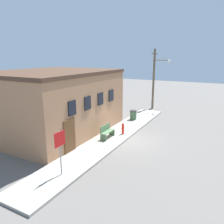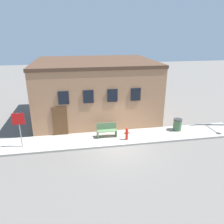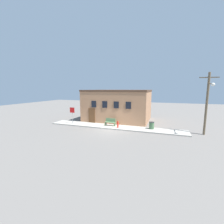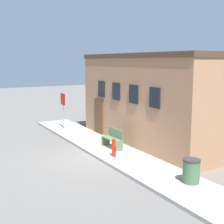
# 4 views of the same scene
# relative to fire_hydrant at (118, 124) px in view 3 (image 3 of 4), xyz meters

# --- Properties ---
(ground_plane) EXTENTS (80.00, 80.00, 0.00)m
(ground_plane) POSITION_rel_fire_hydrant_xyz_m (-0.66, -0.67, -0.56)
(ground_plane) COLOR #66605B
(sidewalk) EXTENTS (17.66, 2.21, 0.14)m
(sidewalk) POSITION_rel_fire_hydrant_xyz_m (-0.66, 0.44, -0.49)
(sidewalk) COLOR #9E998E
(sidewalk) RESTS_ON ground
(brick_building) EXTENTS (9.54, 7.58, 4.77)m
(brick_building) POSITION_rel_fire_hydrant_xyz_m (-1.53, 5.27, 1.83)
(brick_building) COLOR #A87551
(brick_building) RESTS_ON ground
(fire_hydrant) EXTENTS (0.38, 0.18, 0.85)m
(fire_hydrant) POSITION_rel_fire_hydrant_xyz_m (0.00, 0.00, 0.00)
(fire_hydrant) COLOR red
(fire_hydrant) RESTS_ON sidewalk
(stop_sign) EXTENTS (0.73, 0.06, 2.24)m
(stop_sign) POSITION_rel_fire_hydrant_xyz_m (-6.70, 0.18, 1.16)
(stop_sign) COLOR gray
(stop_sign) RESTS_ON sidewalk
(bench) EXTENTS (1.35, 0.44, 0.97)m
(bench) POSITION_rel_fire_hydrant_xyz_m (-1.25, 0.68, 0.03)
(bench) COLOR #4C6B47
(bench) RESTS_ON sidewalk
(trash_bin) EXTENTS (0.63, 0.63, 0.86)m
(trash_bin) POSITION_rel_fire_hydrant_xyz_m (4.01, 0.83, 0.01)
(trash_bin) COLOR #426642
(trash_bin) RESTS_ON sidewalk
(utility_pole) EXTENTS (1.80, 1.85, 6.61)m
(utility_pole) POSITION_rel_fire_hydrant_xyz_m (9.54, 0.63, 3.07)
(utility_pole) COLOR brown
(utility_pole) RESTS_ON ground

